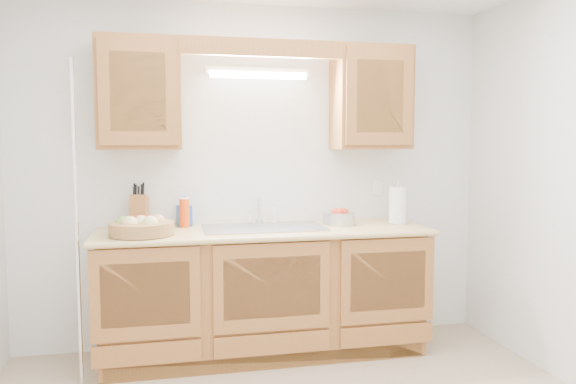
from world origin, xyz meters
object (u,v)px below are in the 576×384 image
object	(u,v)px
knife_block	(139,211)
fruit_basket	(142,227)
apple_bowl	(339,217)
paper_towel	(398,205)

from	to	relation	value
knife_block	fruit_basket	bearing A→B (deg)	-77.04
fruit_basket	apple_bowl	size ratio (longest dim) A/B	1.45
paper_towel	apple_bowl	size ratio (longest dim) A/B	1.13
knife_block	apple_bowl	distance (m)	1.43
fruit_basket	paper_towel	xyz separation A→B (m)	(1.83, 0.14, 0.08)
knife_block	paper_towel	world-z (taller)	paper_towel
fruit_basket	apple_bowl	world-z (taller)	fruit_basket
fruit_basket	knife_block	bearing A→B (deg)	94.92
apple_bowl	fruit_basket	bearing A→B (deg)	-172.43
fruit_basket	apple_bowl	bearing A→B (deg)	7.57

